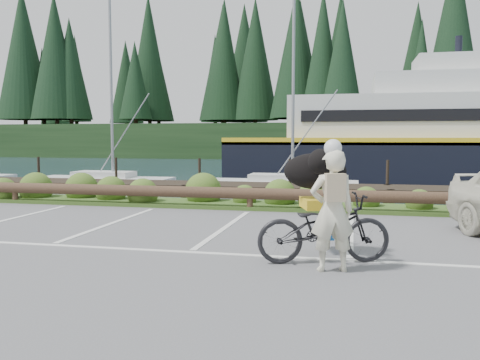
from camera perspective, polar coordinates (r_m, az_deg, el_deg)
name	(u,v)px	position (r m, az deg, el deg)	size (l,w,h in m)	color
ground	(197,247)	(8.95, -4.82, -7.55)	(72.00, 72.00, 0.00)	#555557
harbor_backdrop	(340,149)	(86.91, 11.15, 3.44)	(170.00, 160.00, 30.00)	#18283A
vegetation_strip	(255,205)	(14.01, 1.68, -2.84)	(34.00, 1.60, 0.10)	#3D5B21
log_rail	(250,210)	(13.34, 1.11, -3.44)	(32.00, 0.30, 0.60)	#443021
bicycle	(324,228)	(7.85, 9.38, -5.37)	(0.71, 2.03, 1.07)	black
cyclist	(332,211)	(7.34, 10.29, -3.41)	(0.64, 0.42, 1.74)	beige
dog	(315,171)	(8.38, 8.40, 0.99)	(1.02, 0.50, 0.59)	black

